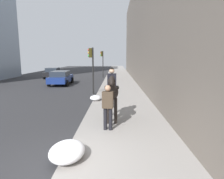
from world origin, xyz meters
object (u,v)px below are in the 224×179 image
Objects in this scene: pedestrian_greeting at (108,105)px; traffic_light_near_curb at (92,63)px; mounted_horse_near at (112,91)px; car_mid_lane at (61,77)px; car_near_lane at (53,73)px; traffic_light_far_curb at (102,60)px.

pedestrian_greeting is 0.48× the size of traffic_light_near_curb.
mounted_horse_near is 13.24m from car_mid_lane.
traffic_light_near_curb is (6.81, 1.68, 0.99)m from mounted_horse_near.
pedestrian_greeting is at bearing -158.51° from car_near_lane.
car_mid_lane is (11.98, 5.58, -0.65)m from mounted_horse_near.
traffic_light_far_curb is at bearing -175.92° from mounted_horse_near.
pedestrian_greeting is 8.15m from traffic_light_near_curb.
car_near_lane is 7.02m from traffic_light_far_curb.
mounted_horse_near is at bearing -166.14° from traffic_light_near_curb.
traffic_light_far_curb is (7.42, -3.82, 1.74)m from car_mid_lane.
mounted_horse_near is at bearing -157.02° from car_mid_lane.
car_near_lane is at bearing 97.65° from traffic_light_far_curb.
pedestrian_greeting is at bearing -168.83° from traffic_light_near_curb.
car_mid_lane is 8.52m from traffic_light_far_curb.
car_near_lane and car_mid_lane have the same top height.
pedestrian_greeting is (-1.08, 0.12, -0.31)m from mounted_horse_near.
car_near_lane is at bearing 30.12° from pedestrian_greeting.
pedestrian_greeting is at bearing -175.42° from traffic_light_far_curb.
car_near_lane is at bearing 22.17° from car_mid_lane.
traffic_light_near_curb is at bearing 18.13° from pedestrian_greeting.
mounted_horse_near is 0.51× the size of car_mid_lane.
traffic_light_far_curb is at bearing -84.03° from car_near_lane.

